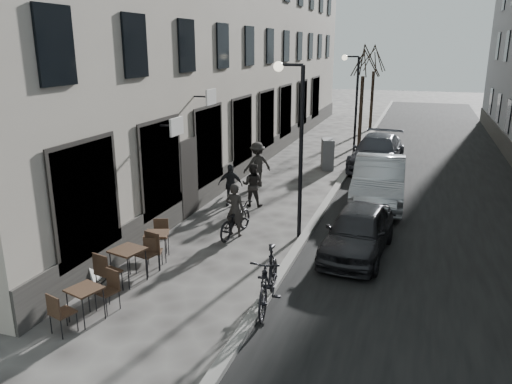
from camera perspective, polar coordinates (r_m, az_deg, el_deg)
The scene contains 21 objects.
ground at distance 9.95m, azimuth -3.65°, elevation -17.18°, with size 120.00×120.00×0.00m, color #34312F.
road at distance 24.31m, azimuth 19.45°, elevation 2.33°, with size 7.30×60.00×0.00m, color black.
kerb at distance 24.47m, azimuth 10.91°, elevation 3.20°, with size 0.25×60.00×0.12m, color slate.
streetlamp_near at distance 14.27m, azimuth 4.54°, elevation 6.88°, with size 0.90×0.28×5.09m.
streetlamp_far at distance 25.99m, azimuth 11.07°, elevation 10.89°, with size 0.90×0.28×5.09m.
tree_near at distance 28.87m, azimuth 12.21°, elevation 14.33°, with size 2.40×2.40×5.70m.
tree_far at distance 34.83m, azimuth 13.38°, elevation 14.54°, with size 2.40×2.40×5.70m.
bistro_set_a at distance 11.06m, azimuth -18.89°, elevation -11.71°, with size 0.82×1.54×0.88m.
bistro_set_b at distance 12.44m, azimuth -14.38°, elevation -7.76°, with size 0.86×1.76×1.01m.
bistro_set_c at distance 13.58m, azimuth -11.24°, elevation -5.76°, with size 0.89×1.55×0.89m.
sign_board at distance 12.78m, azimuth -17.98°, elevation -7.59°, with size 0.52×0.74×1.19m.
utility_cabinet at distance 23.36m, azimuth 8.17°, elevation 4.32°, with size 0.51×0.93×1.40m, color #5A5A5C.
bicycle at distance 14.97m, azimuth -2.40°, elevation -3.17°, with size 0.66×1.89×0.99m, color black.
cyclist_rider at distance 14.87m, azimuth -2.42°, elevation -2.02°, with size 0.59×0.39×1.62m, color #262321.
pedestrian_near at distance 17.65m, azimuth -0.41°, elevation 0.83°, with size 0.75×0.59×1.55m, color black.
pedestrian_mid at distance 20.15m, azimuth 0.16°, elevation 3.17°, with size 1.17×0.67×1.81m, color black.
pedestrian_far at distance 17.76m, azimuth -2.95°, elevation 0.83°, with size 0.88×0.37×1.50m, color black.
car_near at distance 13.86m, azimuth 11.59°, elevation -4.41°, with size 1.56×3.89×1.33m, color black.
car_mid at distance 18.51m, azimuth 13.86°, elevation 1.25°, with size 1.75×5.02×1.65m, color #9A9DA2.
car_far at distance 24.02m, azimuth 13.67°, elevation 4.49°, with size 2.11×5.20×1.51m, color #35373F.
moped at distance 10.94m, azimuth 1.43°, elevation -9.93°, with size 0.61×2.16×1.30m, color black.
Camera 1 is at (3.18, -7.67, 5.49)m, focal length 35.00 mm.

